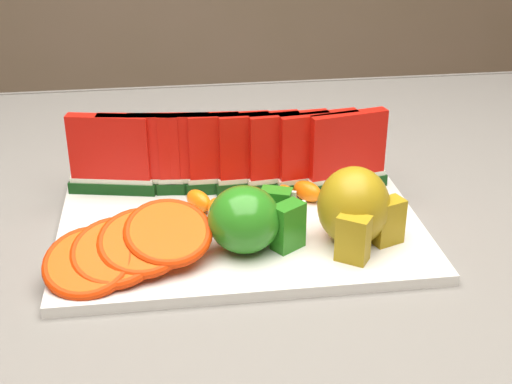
{
  "coord_description": "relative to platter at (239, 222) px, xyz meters",
  "views": [
    {
      "loc": [
        0.02,
        -0.71,
        1.15
      ],
      "look_at": [
        0.11,
        -0.03,
        0.81
      ],
      "focal_mm": 50.0,
      "sensor_mm": 36.0,
      "label": 1
    }
  ],
  "objects": [
    {
      "name": "orange_fan_front",
      "position": [
        -0.12,
        -0.09,
        0.03
      ],
      "size": [
        0.18,
        0.13,
        0.05
      ],
      "color": "#E96300",
      "rests_on": "platter"
    },
    {
      "name": "platter",
      "position": [
        0.0,
        0.0,
        0.0
      ],
      "size": [
        0.4,
        0.3,
        0.01
      ],
      "color": "silver",
      "rests_on": "tablecloth"
    },
    {
      "name": "pear_cluster",
      "position": [
        0.11,
        -0.07,
        0.04
      ],
      "size": [
        0.1,
        0.1,
        0.08
      ],
      "color": "#AA851E",
      "rests_on": "platter"
    },
    {
      "name": "tangerine_segments",
      "position": [
        0.0,
        0.01,
        0.02
      ],
      "size": [
        0.2,
        0.08,
        0.02
      ],
      "color": "orange",
      "rests_on": "platter"
    },
    {
      "name": "table",
      "position": [
        -0.09,
        0.01,
        -0.11
      ],
      "size": [
        1.4,
        0.9,
        0.75
      ],
      "color": "#53311D",
      "rests_on": "ground"
    },
    {
      "name": "tablecloth",
      "position": [
        -0.09,
        0.01,
        -0.05
      ],
      "size": [
        1.53,
        1.03,
        0.2
      ],
      "color": "gray",
      "rests_on": "table"
    },
    {
      "name": "side_plate",
      "position": [
        -0.02,
        0.23,
        -0.0
      ],
      "size": [
        0.22,
        0.22,
        0.01
      ],
      "color": "silver",
      "rests_on": "tablecloth"
    },
    {
      "name": "watermelon_row",
      "position": [
        -0.0,
        0.07,
        0.05
      ],
      "size": [
        0.39,
        0.07,
        0.1
      ],
      "color": "#0B410C",
      "rests_on": "platter"
    },
    {
      "name": "apple_cluster",
      "position": [
        0.0,
        -0.07,
        0.04
      ],
      "size": [
        0.11,
        0.09,
        0.07
      ],
      "color": "#20960F",
      "rests_on": "platter"
    },
    {
      "name": "orange_fan_back",
      "position": [
        -0.02,
        0.12,
        0.03
      ],
      "size": [
        0.28,
        0.1,
        0.04
      ],
      "color": "#E96300",
      "rests_on": "platter"
    }
  ]
}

